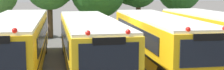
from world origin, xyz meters
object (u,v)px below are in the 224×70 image
(school_bus_3, at_px, (220,36))
(school_bus_1, at_px, (90,41))
(school_bus_0, at_px, (17,41))
(school_bus_2, at_px, (158,38))

(school_bus_3, bearing_deg, school_bus_1, 0.12)
(school_bus_0, distance_m, school_bus_3, 10.60)
(school_bus_0, xyz_separation_m, school_bus_2, (7.07, -0.29, -0.03))
(school_bus_2, distance_m, school_bus_3, 3.54)
(school_bus_1, bearing_deg, school_bus_0, -3.79)
(school_bus_0, xyz_separation_m, school_bus_3, (10.60, -0.14, -0.02))
(school_bus_3, bearing_deg, school_bus_2, 1.81)
(school_bus_0, bearing_deg, school_bus_3, -179.40)
(school_bus_0, distance_m, school_bus_2, 7.08)
(school_bus_3, bearing_deg, school_bus_0, -1.32)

